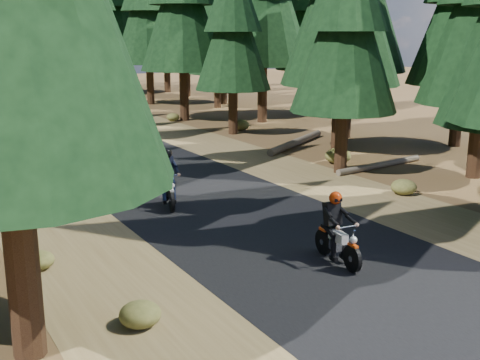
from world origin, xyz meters
name	(u,v)px	position (x,y,z in m)	size (l,w,h in m)	color
ground	(269,233)	(0.00, 0.00, 0.00)	(120.00, 120.00, 0.00)	#4C371B
road	(186,190)	(0.00, 5.00, 0.01)	(6.00, 100.00, 0.01)	black
shoulder_l	(43,211)	(-4.60, 5.00, 0.00)	(3.20, 100.00, 0.01)	brown
shoulder_r	(300,174)	(4.60, 5.00, 0.00)	(3.20, 100.00, 0.01)	brown
log_near	(296,142)	(7.83, 9.74, 0.16)	(0.32, 0.32, 5.64)	#4C4233
log_far	(380,165)	(7.86, 4.30, 0.12)	(0.24, 0.24, 4.51)	#4C4233
understory_shrubs	(177,159)	(1.29, 8.54, 0.27)	(15.97, 30.31, 0.67)	#474C1E
rider_lead	(338,240)	(0.18, -2.50, 0.54)	(0.74, 1.86, 1.62)	beige
rider_follow	(169,187)	(-1.22, 3.61, 0.58)	(1.10, 2.03, 1.73)	#A8160B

